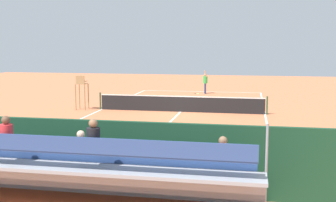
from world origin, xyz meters
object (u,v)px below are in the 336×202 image
at_px(umpire_chair, 81,89).
at_px(courtside_bench, 194,168).
at_px(bleacher_stand, 81,170).
at_px(tennis_racket, 198,94).
at_px(tennis_ball_near, 185,98).
at_px(tennis_player, 205,81).
at_px(equipment_bag, 138,178).
at_px(tennis_ball_far, 231,99).
at_px(tennis_net, 181,104).

xyz_separation_m(umpire_chair, courtside_bench, (-8.76, 12.96, -0.76)).
distance_m(bleacher_stand, courtside_bench, 3.36).
bearing_deg(tennis_racket, tennis_ball_near, 78.59).
relative_size(tennis_player, tennis_ball_near, 29.18).
height_order(tennis_player, tennis_ball_near, tennis_player).
relative_size(bleacher_stand, equipment_bag, 10.07).
relative_size(bleacher_stand, tennis_player, 4.70).
relative_size(umpire_chair, tennis_ball_near, 32.42).
distance_m(courtside_bench, tennis_ball_far, 19.81).
xyz_separation_m(courtside_bench, equipment_bag, (1.63, 0.13, -0.38)).
xyz_separation_m(tennis_net, equipment_bag, (-0.93, 13.40, -0.32)).
height_order(equipment_bag, tennis_ball_far, equipment_bag).
distance_m(courtside_bench, tennis_player, 22.98).
distance_m(bleacher_stand, tennis_racket, 24.63).
distance_m(tennis_net, tennis_ball_near, 6.31).
bearing_deg(courtside_bench, tennis_ball_far, -90.58).
xyz_separation_m(equipment_bag, tennis_ball_near, (1.62, -19.65, -0.15)).
height_order(tennis_player, tennis_ball_far, tennis_player).
bearing_deg(courtside_bench, tennis_ball_near, -80.53).
relative_size(bleacher_stand, courtside_bench, 5.03).
relative_size(umpire_chair, tennis_ball_far, 32.42).
bearing_deg(courtside_bench, tennis_net, -79.08).
height_order(equipment_bag, tennis_player, tennis_player).
height_order(tennis_net, tennis_player, tennis_player).
height_order(courtside_bench, tennis_ball_far, courtside_bench).
bearing_deg(tennis_ball_near, courtside_bench, 99.47).
xyz_separation_m(tennis_net, tennis_ball_far, (-2.76, -6.53, -0.47)).
relative_size(courtside_bench, equipment_bag, 2.00).
bearing_deg(tennis_ball_near, bleacher_stand, 91.74).
height_order(equipment_bag, tennis_racket, equipment_bag).
bearing_deg(umpire_chair, equipment_bag, 118.57).
height_order(tennis_racket, tennis_ball_far, tennis_ball_far).
xyz_separation_m(bleacher_stand, tennis_ball_far, (-2.80, -21.89, -0.93)).
bearing_deg(tennis_net, courtside_bench, 100.92).
xyz_separation_m(tennis_racket, tennis_ball_near, (0.61, 3.00, 0.02)).
distance_m(umpire_chair, tennis_ball_near, 8.66).
distance_m(umpire_chair, courtside_bench, 15.66).
relative_size(courtside_bench, tennis_player, 0.93).
xyz_separation_m(courtside_bench, tennis_ball_near, (3.26, -19.53, -0.53)).
height_order(umpire_chair, equipment_bag, umpire_chair).
height_order(tennis_net, umpire_chair, umpire_chair).
bearing_deg(tennis_net, tennis_ball_far, -112.90).
bearing_deg(tennis_net, tennis_racket, -89.44).
bearing_deg(equipment_bag, tennis_ball_far, -95.25).
xyz_separation_m(tennis_net, bleacher_stand, (0.04, 15.35, 0.46)).
bearing_deg(tennis_ball_far, bleacher_stand, 82.71).
bearing_deg(umpire_chair, bleacher_stand, 112.27).
distance_m(umpire_chair, tennis_player, 11.97).
relative_size(courtside_bench, tennis_racket, 3.27).
distance_m(tennis_racket, tennis_ball_far, 3.94).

